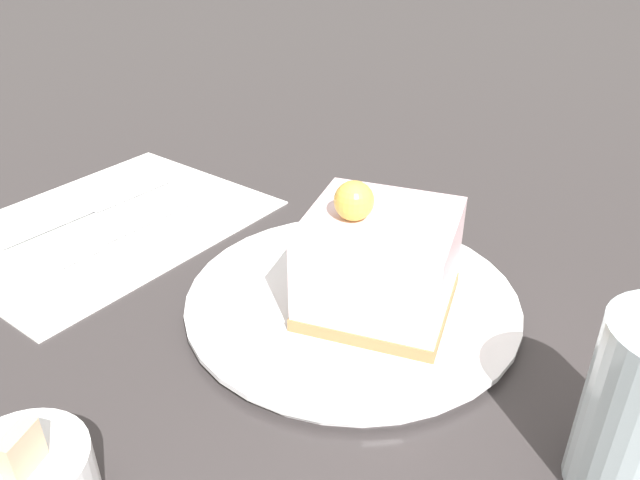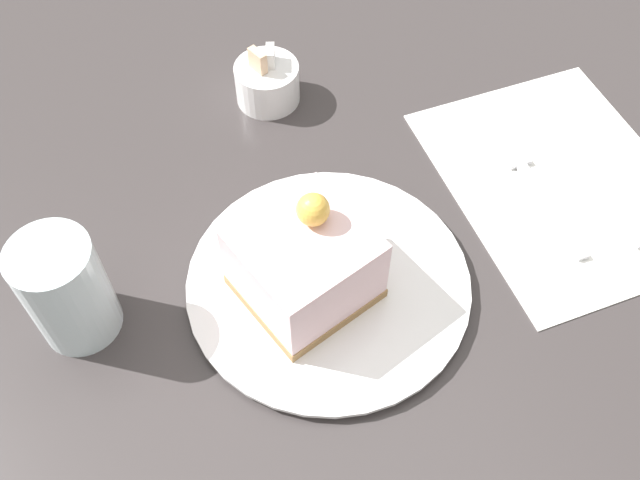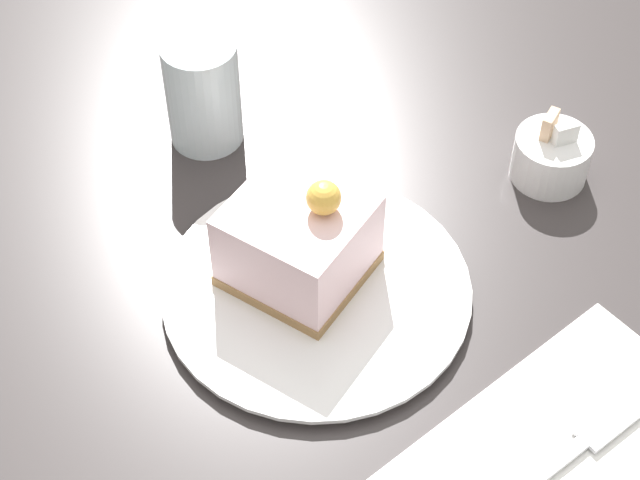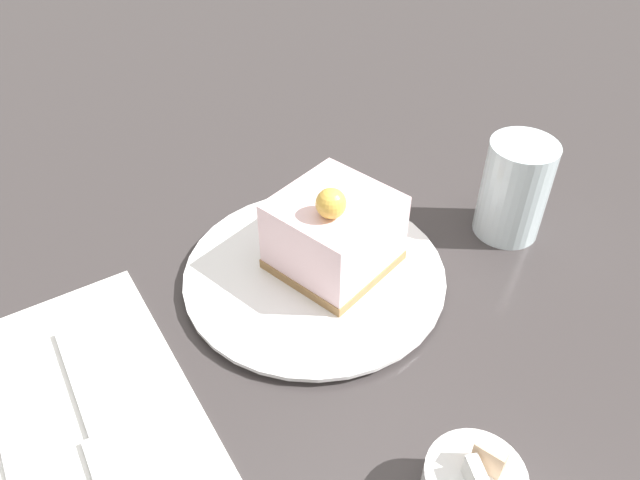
{
  "view_description": "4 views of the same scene",
  "coord_description": "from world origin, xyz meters",
  "px_view_note": "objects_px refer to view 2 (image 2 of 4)",
  "views": [
    {
      "loc": [
        -0.14,
        0.3,
        0.27
      ],
      "look_at": [
        0.06,
        0.0,
        0.06
      ],
      "focal_mm": 35.0,
      "sensor_mm": 36.0,
      "label": 1
    },
    {
      "loc": [
        -0.1,
        -0.29,
        0.51
      ],
      "look_at": [
        0.04,
        0.0,
        0.05
      ],
      "focal_mm": 40.0,
      "sensor_mm": 36.0,
      "label": 2
    },
    {
      "loc": [
        0.4,
        -0.36,
        0.64
      ],
      "look_at": [
        0.03,
        -0.0,
        0.05
      ],
      "focal_mm": 60.0,
      "sensor_mm": 36.0,
      "label": 3
    },
    {
      "loc": [
        0.27,
        0.32,
        0.4
      ],
      "look_at": [
        0.03,
        -0.02,
        0.04
      ],
      "focal_mm": 35.0,
      "sensor_mm": 36.0,
      "label": 4
    }
  ],
  "objects_px": {
    "drinking_glass": "(66,290)",
    "fork": "(530,179)",
    "plate": "(328,283)",
    "cake_slice": "(305,264)",
    "knife": "(601,186)",
    "sugar_bowl": "(267,82)"
  },
  "relations": [
    {
      "from": "knife",
      "to": "cake_slice",
      "type": "bearing_deg",
      "value": -176.57
    },
    {
      "from": "plate",
      "to": "cake_slice",
      "type": "relative_size",
      "value": 2.03
    },
    {
      "from": "sugar_bowl",
      "to": "drinking_glass",
      "type": "bearing_deg",
      "value": -142.73
    },
    {
      "from": "fork",
      "to": "drinking_glass",
      "type": "height_order",
      "value": "drinking_glass"
    },
    {
      "from": "plate",
      "to": "drinking_glass",
      "type": "xyz_separation_m",
      "value": [
        -0.19,
        0.05,
        0.04
      ]
    },
    {
      "from": "cake_slice",
      "to": "sugar_bowl",
      "type": "xyz_separation_m",
      "value": [
        0.06,
        0.23,
        -0.02
      ]
    },
    {
      "from": "drinking_glass",
      "to": "knife",
      "type": "bearing_deg",
      "value": -7.42
    },
    {
      "from": "drinking_glass",
      "to": "fork",
      "type": "bearing_deg",
      "value": -3.61
    },
    {
      "from": "fork",
      "to": "drinking_glass",
      "type": "xyz_separation_m",
      "value": [
        -0.41,
        0.03,
        0.04
      ]
    },
    {
      "from": "plate",
      "to": "knife",
      "type": "bearing_deg",
      "value": -1.83
    },
    {
      "from": "cake_slice",
      "to": "knife",
      "type": "bearing_deg",
      "value": -15.67
    },
    {
      "from": "plate",
      "to": "sugar_bowl",
      "type": "height_order",
      "value": "sugar_bowl"
    },
    {
      "from": "cake_slice",
      "to": "fork",
      "type": "distance_m",
      "value": 0.24
    },
    {
      "from": "fork",
      "to": "sugar_bowl",
      "type": "height_order",
      "value": "sugar_bowl"
    },
    {
      "from": "knife",
      "to": "drinking_glass",
      "type": "relative_size",
      "value": 1.75
    },
    {
      "from": "cake_slice",
      "to": "drinking_glass",
      "type": "height_order",
      "value": "cake_slice"
    },
    {
      "from": "plate",
      "to": "drinking_glass",
      "type": "height_order",
      "value": "drinking_glass"
    },
    {
      "from": "cake_slice",
      "to": "knife",
      "type": "distance_m",
      "value": 0.29
    },
    {
      "from": "plate",
      "to": "sugar_bowl",
      "type": "bearing_deg",
      "value": 80.32
    },
    {
      "from": "sugar_bowl",
      "to": "drinking_glass",
      "type": "distance_m",
      "value": 0.29
    },
    {
      "from": "knife",
      "to": "drinking_glass",
      "type": "distance_m",
      "value": 0.47
    },
    {
      "from": "cake_slice",
      "to": "fork",
      "type": "xyz_separation_m",
      "value": [
        0.24,
        0.02,
        -0.04
      ]
    }
  ]
}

